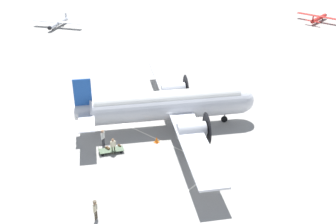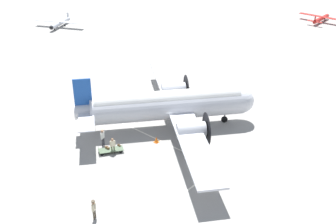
# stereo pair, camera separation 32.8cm
# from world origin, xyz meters

# --- Properties ---
(ground_plane) EXTENTS (300.00, 300.00, 0.00)m
(ground_plane) POSITION_xyz_m (0.00, 0.00, 0.00)
(ground_plane) COLOR gray
(apron_line_eastwest) EXTENTS (120.00, 0.16, 0.01)m
(apron_line_eastwest) POSITION_xyz_m (0.00, -2.63, 0.00)
(apron_line_eastwest) COLOR silver
(apron_line_eastwest) RESTS_ON ground_plane
(apron_line_northsouth) EXTENTS (0.16, 120.00, 0.01)m
(apron_line_northsouth) POSITION_xyz_m (8.36, 0.00, 0.00)
(apron_line_northsouth) COLOR silver
(apron_line_northsouth) RESTS_ON ground_plane
(airliner_main) EXTENTS (23.19, 20.53, 6.18)m
(airliner_main) POSITION_xyz_m (0.29, 0.36, 2.64)
(airliner_main) COLOR silver
(airliner_main) RESTS_ON ground_plane
(crew_foreground) EXTENTS (0.37, 0.54, 1.70)m
(crew_foreground) POSITION_xyz_m (5.17, -14.37, 1.07)
(crew_foreground) COLOR #473D2D
(crew_foreground) RESTS_ON ground_plane
(passenger_boarding) EXTENTS (0.32, 0.60, 1.82)m
(passenger_boarding) POSITION_xyz_m (-2.33, -7.02, 1.12)
(passenger_boarding) COLOR #2D2D33
(passenger_boarding) RESTS_ON ground_plane
(ramp_agent) EXTENTS (0.32, 0.52, 1.64)m
(ramp_agent) POSITION_xyz_m (-0.62, -7.27, 1.00)
(ramp_agent) COLOR #473D2D
(ramp_agent) RESTS_ON ground_plane
(suitcase_near_door) EXTENTS (0.37, 0.12, 0.51)m
(suitcase_near_door) POSITION_xyz_m (-0.76, -6.37, 0.24)
(suitcase_near_door) COLOR brown
(suitcase_near_door) RESTS_ON ground_plane
(suitcase_upright_spare) EXTENTS (0.48, 0.20, 0.56)m
(suitcase_upright_spare) POSITION_xyz_m (-1.25, -7.44, 0.26)
(suitcase_upright_spare) COLOR brown
(suitcase_upright_spare) RESTS_ON ground_plane
(baggage_cart) EXTENTS (2.09, 2.50, 0.56)m
(baggage_cart) POSITION_xyz_m (-0.88, -7.35, 0.28)
(baggage_cart) COLOR #4C6047
(baggage_cart) RESTS_ON ground_plane
(light_aircraft_distant) EXTENTS (9.04, 7.06, 1.87)m
(light_aircraft_distant) POSITION_xyz_m (-39.94, 14.93, 0.80)
(light_aircraft_distant) COLOR #B7BCC6
(light_aircraft_distant) RESTS_ON ground_plane
(light_aircraft_taxiing) EXTENTS (9.02, 6.67, 1.78)m
(light_aircraft_taxiing) POSITION_xyz_m (-4.89, 50.13, 0.77)
(light_aircraft_taxiing) COLOR #B2231E
(light_aircraft_taxiing) RESTS_ON ground_plane
(traffic_cone) EXTENTS (0.48, 0.48, 0.63)m
(traffic_cone) POSITION_xyz_m (1.16, -3.08, 0.30)
(traffic_cone) COLOR orange
(traffic_cone) RESTS_ON ground_plane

